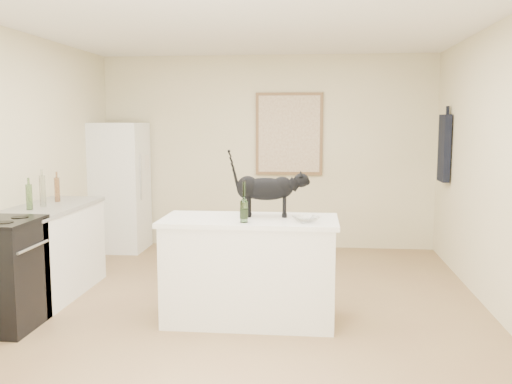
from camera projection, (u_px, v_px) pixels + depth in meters
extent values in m
plane|color=#93774E|center=(241.00, 312.00, 5.16)|extent=(5.50, 5.50, 0.00)
plane|color=white|center=(240.00, 18.00, 4.83)|extent=(5.50, 5.50, 0.00)
plane|color=beige|center=(267.00, 152.00, 7.71)|extent=(4.50, 0.00, 4.50)
plane|color=beige|center=(152.00, 227.00, 2.28)|extent=(4.50, 0.00, 4.50)
plane|color=beige|center=(506.00, 172.00, 4.76)|extent=(0.00, 5.50, 5.50)
cube|color=white|center=(250.00, 272.00, 4.89)|extent=(1.44, 0.67, 0.86)
cube|color=white|center=(250.00, 221.00, 4.84)|extent=(1.50, 0.70, 0.04)
cube|color=white|center=(50.00, 253.00, 5.60)|extent=(0.60, 1.40, 0.86)
cube|color=gray|center=(47.00, 208.00, 5.54)|extent=(0.62, 1.44, 0.04)
cube|color=white|center=(119.00, 187.00, 7.57)|extent=(0.68, 0.68, 1.70)
cube|color=brown|center=(289.00, 134.00, 7.62)|extent=(0.90, 0.03, 1.10)
cube|color=beige|center=(289.00, 134.00, 7.60)|extent=(0.82, 0.00, 1.02)
cube|color=black|center=(444.00, 148.00, 6.78)|extent=(0.08, 0.34, 0.80)
cylinder|color=#2A5421|center=(244.00, 204.00, 4.62)|extent=(0.08, 0.08, 0.30)
imported|color=white|center=(306.00, 219.00, 4.63)|extent=(0.27, 0.27, 0.05)
cube|color=beige|center=(146.00, 162.00, 7.59)|extent=(0.04, 0.14, 0.19)
cylinder|color=brown|center=(57.00, 190.00, 5.81)|extent=(0.06, 0.06, 0.25)
cylinder|color=#27551D|center=(29.00, 197.00, 5.28)|extent=(0.06, 0.06, 0.24)
cylinder|color=#9AA79C|center=(43.00, 191.00, 5.48)|extent=(0.06, 0.06, 0.30)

